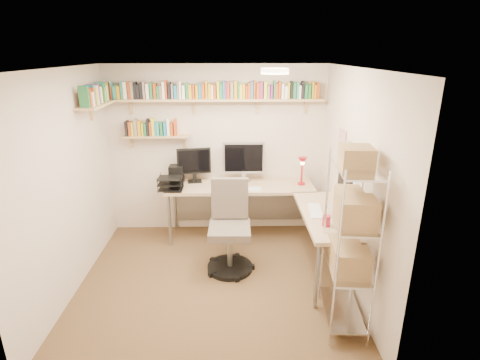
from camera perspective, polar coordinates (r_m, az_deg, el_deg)
name	(u,v)px	position (r m, az deg, el deg)	size (l,w,h in m)	color
ground	(214,281)	(4.75, -4.06, -15.07)	(3.20, 3.20, 0.00)	#4B3320
room_shell	(211,159)	(4.09, -4.49, 3.21)	(3.24, 3.04, 2.52)	beige
wall_shelves	(184,100)	(5.31, -8.53, 12.00)	(3.12, 1.09, 0.80)	#D2B776
corner_desk	(252,192)	(5.19, 1.77, -1.82)	(2.53, 2.10, 1.43)	tan
office_chair	(230,233)	(4.77, -1.57, -8.04)	(0.61, 0.62, 1.16)	black
wire_rack	(351,224)	(3.70, 16.57, -6.41)	(0.44, 0.79, 1.85)	silver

